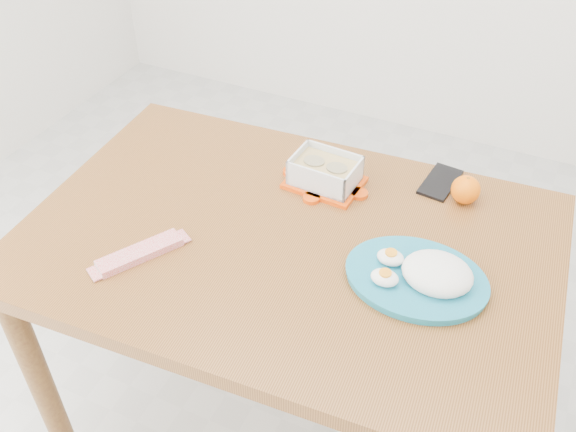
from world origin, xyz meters
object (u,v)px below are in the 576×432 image
at_px(dining_table, 288,268).
at_px(food_container, 325,172).
at_px(orange_fruit, 466,190).
at_px(smartphone, 440,182).
at_px(rice_plate, 423,274).

relative_size(dining_table, food_container, 6.60).
relative_size(food_container, orange_fruit, 2.72).
xyz_separation_m(dining_table, orange_fruit, (0.33, 0.29, 0.13)).
relative_size(food_container, smartphone, 1.32).
xyz_separation_m(food_container, smartphone, (0.26, 0.13, -0.03)).
bearing_deg(food_container, smartphone, 29.51).
relative_size(orange_fruit, rice_plate, 0.23).
height_order(food_container, rice_plate, rice_plate).
bearing_deg(dining_table, rice_plate, -5.82).
height_order(orange_fruit, rice_plate, rice_plate).
bearing_deg(orange_fruit, dining_table, -138.08).
height_order(rice_plate, smartphone, rice_plate).
bearing_deg(rice_plate, smartphone, 96.64).
relative_size(orange_fruit, smartphone, 0.49).
bearing_deg(food_container, rice_plate, -32.36).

